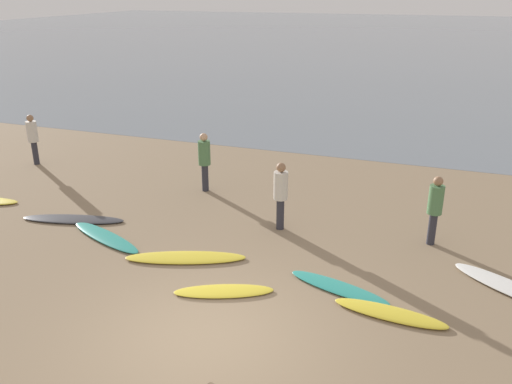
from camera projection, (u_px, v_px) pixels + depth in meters
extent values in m
cube|color=#8C7559|center=(333.00, 166.00, 17.76)|extent=(120.00, 120.00, 0.20)
cube|color=slate|center=(425.00, 36.00, 62.14)|extent=(140.00, 100.00, 0.01)
ellipsoid|color=#333338|center=(73.00, 219.00, 13.37)|extent=(2.65, 1.20, 0.07)
ellipsoid|color=teal|center=(105.00, 237.00, 12.42)|extent=(2.46, 1.37, 0.08)
ellipsoid|color=yellow|center=(186.00, 258.00, 11.47)|extent=(2.65, 1.46, 0.08)
ellipsoid|color=yellow|center=(224.00, 291.00, 10.22)|extent=(1.97, 1.20, 0.06)
ellipsoid|color=teal|center=(339.00, 288.00, 10.34)|extent=(2.16, 1.07, 0.07)
ellipsoid|color=yellow|center=(390.00, 313.00, 9.52)|extent=(2.07, 0.69, 0.08)
ellipsoid|color=white|center=(510.00, 287.00, 10.32)|extent=(2.29, 1.78, 0.09)
cylinder|color=#2D2D38|center=(280.00, 214.00, 12.79)|extent=(0.19, 0.19, 0.78)
cylinder|color=beige|center=(281.00, 186.00, 12.53)|extent=(0.34, 0.34, 0.68)
sphere|color=#936B4C|center=(281.00, 167.00, 12.37)|extent=(0.22, 0.22, 0.22)
cylinder|color=#2D2D38|center=(205.00, 178.00, 15.19)|extent=(0.19, 0.19, 0.79)
cylinder|color=#4C7A4C|center=(204.00, 153.00, 14.93)|extent=(0.34, 0.34, 0.69)
sphere|color=tan|center=(204.00, 137.00, 14.76)|extent=(0.22, 0.22, 0.22)
cylinder|color=#2D2D38|center=(35.00, 153.00, 17.48)|extent=(0.18, 0.18, 0.77)
cylinder|color=beige|center=(32.00, 132.00, 17.22)|extent=(0.33, 0.33, 0.67)
sphere|color=#936B4C|center=(30.00, 118.00, 17.06)|extent=(0.22, 0.22, 0.22)
cylinder|color=#2D2D38|center=(432.00, 229.00, 12.04)|extent=(0.18, 0.18, 0.76)
cylinder|color=#4C7A4C|center=(436.00, 200.00, 11.78)|extent=(0.33, 0.33, 0.66)
sphere|color=#936B4C|center=(438.00, 181.00, 11.62)|extent=(0.21, 0.21, 0.21)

